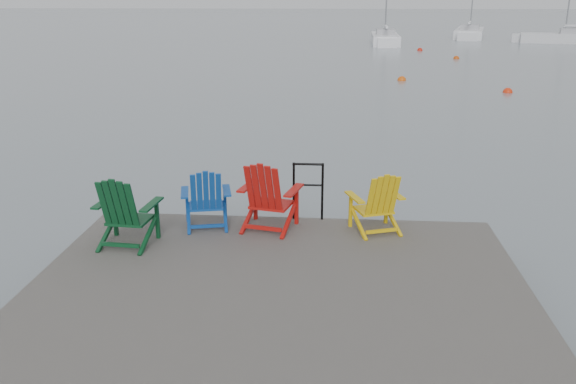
# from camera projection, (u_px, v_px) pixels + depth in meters

# --- Properties ---
(ground) EXTENTS (400.00, 400.00, 0.00)m
(ground) POSITION_uv_depth(u_px,v_px,m) (277.00, 328.00, 7.32)
(ground) COLOR slate
(ground) RESTS_ON ground
(dock) EXTENTS (6.00, 5.00, 1.40)m
(dock) POSITION_uv_depth(u_px,v_px,m) (277.00, 302.00, 7.21)
(dock) COLOR #2B2826
(dock) RESTS_ON ground
(handrail) EXTENTS (0.48, 0.04, 0.90)m
(handrail) POSITION_uv_depth(u_px,v_px,m) (308.00, 186.00, 9.30)
(handrail) COLOR black
(handrail) RESTS_ON dock
(chair_green) EXTENTS (0.86, 0.80, 1.02)m
(chair_green) POSITION_uv_depth(u_px,v_px,m) (125.00, 211.00, 8.30)
(chair_green) COLOR #0A3A1C
(chair_green) RESTS_ON dock
(chair_blue) EXTENTS (0.84, 0.79, 0.92)m
(chair_blue) POSITION_uv_depth(u_px,v_px,m) (206.00, 198.00, 9.00)
(chair_blue) COLOR navy
(chair_blue) RESTS_ON dock
(chair_red) EXTENTS (0.96, 0.91, 1.06)m
(chair_red) POSITION_uv_depth(u_px,v_px,m) (268.00, 195.00, 8.89)
(chair_red) COLOR #AE110C
(chair_red) RESTS_ON dock
(chair_yellow) EXTENTS (0.88, 0.84, 0.92)m
(chair_yellow) POSITION_uv_depth(u_px,v_px,m) (377.00, 202.00, 8.81)
(chair_yellow) COLOR gold
(chair_yellow) RESTS_ON dock
(sailboat_near) EXTENTS (2.36, 8.23, 11.32)m
(sailboat_near) POSITION_uv_depth(u_px,v_px,m) (385.00, 39.00, 51.14)
(sailboat_near) COLOR white
(sailboat_near) RESTS_ON ground
(sailboat_mid) EXTENTS (4.64, 9.91, 13.09)m
(sailboat_mid) POSITION_uv_depth(u_px,v_px,m) (469.00, 34.00, 59.14)
(sailboat_mid) COLOR silver
(sailboat_mid) RESTS_ON ground
(sailboat_far) EXTENTS (8.05, 3.88, 10.84)m
(sailboat_far) POSITION_uv_depth(u_px,v_px,m) (570.00, 39.00, 51.65)
(sailboat_far) COLOR silver
(sailboat_far) RESTS_ON ground
(buoy_a) EXTENTS (0.40, 0.40, 0.40)m
(buoy_a) POSITION_uv_depth(u_px,v_px,m) (508.00, 93.00, 25.22)
(buoy_a) COLOR red
(buoy_a) RESTS_ON ground
(buoy_b) EXTENTS (0.41, 0.41, 0.41)m
(buoy_b) POSITION_uv_depth(u_px,v_px,m) (402.00, 80.00, 28.85)
(buoy_b) COLOR #D4500C
(buoy_b) RESTS_ON ground
(buoy_c) EXTENTS (0.39, 0.39, 0.39)m
(buoy_c) POSITION_uv_depth(u_px,v_px,m) (456.00, 59.00, 38.84)
(buoy_c) COLOR #B8400A
(buoy_c) RESTS_ON ground
(buoy_d) EXTENTS (0.40, 0.40, 0.40)m
(buoy_d) POSITION_uv_depth(u_px,v_px,m) (420.00, 51.00, 44.77)
(buoy_d) COLOR red
(buoy_d) RESTS_ON ground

